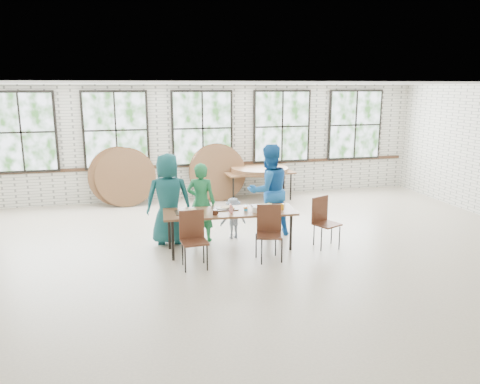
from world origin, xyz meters
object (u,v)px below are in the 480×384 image
at_px(chair_near_left, 193,234).
at_px(storage_table, 260,174).
at_px(dining_table, 230,214).
at_px(chair_near_right, 269,228).

xyz_separation_m(chair_near_left, storage_table, (2.42, 4.26, 0.13)).
distance_m(dining_table, chair_near_left, 1.01).
xyz_separation_m(chair_near_left, chair_near_right, (1.33, 0.03, 0.00)).
bearing_deg(chair_near_left, dining_table, 36.11).
bearing_deg(chair_near_right, dining_table, 148.29).
bearing_deg(chair_near_right, storage_table, 91.44).
height_order(chair_near_left, storage_table, chair_near_left).
xyz_separation_m(chair_near_right, storage_table, (1.08, 4.23, 0.13)).
height_order(chair_near_left, chair_near_right, same).
height_order(dining_table, chair_near_right, chair_near_right).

